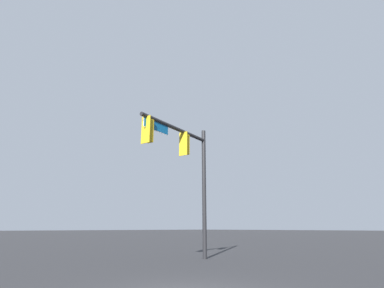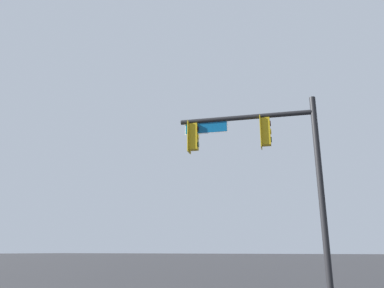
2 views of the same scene
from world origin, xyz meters
name	(u,v)px [view 2 (image 2 of 2)]	position (x,y,z in m)	size (l,w,h in m)	color
signal_pole_near	(266,152)	(-4.96, -5.92, 5.16)	(5.29, 1.49, 7.22)	black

